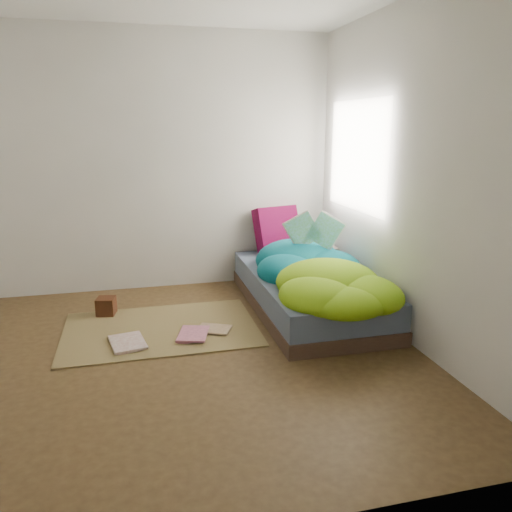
{
  "coord_description": "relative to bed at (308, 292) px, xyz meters",
  "views": [
    {
      "loc": [
        -0.32,
        -3.45,
        1.67
      ],
      "look_at": [
        0.73,
        0.75,
        0.54
      ],
      "focal_mm": 35.0,
      "sensor_mm": 36.0,
      "label": 1
    }
  ],
  "objects": [
    {
      "name": "floor_book_c",
      "position": [
        -0.98,
        -0.41,
        -0.15
      ],
      "size": [
        0.33,
        0.3,
        0.02
      ],
      "primitive_type": "imported",
      "rotation": [
        0.0,
        0.0,
        1.11
      ],
      "color": "tan",
      "rests_on": "rug"
    },
    {
      "name": "open_book",
      "position": [
        0.1,
        0.13,
        0.65
      ],
      "size": [
        0.46,
        0.23,
        0.28
      ],
      "primitive_type": null,
      "rotation": [
        0.0,
        0.0,
        -0.3
      ],
      "color": "#328E2E",
      "rests_on": "duvet"
    },
    {
      "name": "floor_book_a",
      "position": [
        -1.77,
        -0.45,
        -0.14
      ],
      "size": [
        0.31,
        0.39,
        0.03
      ],
      "primitive_type": "imported",
      "rotation": [
        0.0,
        0.0,
        0.18
      ],
      "color": "white",
      "rests_on": "rug"
    },
    {
      "name": "rug",
      "position": [
        -1.37,
        -0.17,
        -0.16
      ],
      "size": [
        1.6,
        1.1,
        0.01
      ],
      "primitive_type": "cube",
      "color": "brown",
      "rests_on": "ground"
    },
    {
      "name": "pillow_floral",
      "position": [
        0.2,
        0.61,
        0.23
      ],
      "size": [
        0.63,
        0.49,
        0.12
      ],
      "primitive_type": "cube",
      "rotation": [
        0.0,
        0.0,
        0.28
      ],
      "color": "beige",
      "rests_on": "bed"
    },
    {
      "name": "wooden_box",
      "position": [
        -1.83,
        0.28,
        -0.08
      ],
      "size": [
        0.19,
        0.19,
        0.16
      ],
      "primitive_type": "cube",
      "rotation": [
        0.0,
        0.0,
        -0.21
      ],
      "color": "#3A180D",
      "rests_on": "rug"
    },
    {
      "name": "pillow_magenta",
      "position": [
        -0.04,
        0.9,
        0.41
      ],
      "size": [
        0.51,
        0.28,
        0.49
      ],
      "primitive_type": "cube",
      "rotation": [
        0.0,
        0.0,
        0.27
      ],
      "color": "#4C052D",
      "rests_on": "bed"
    },
    {
      "name": "bed",
      "position": [
        0.0,
        0.0,
        0.0
      ],
      "size": [
        1.0,
        2.0,
        0.34
      ],
      "color": "#3B2920",
      "rests_on": "ground"
    },
    {
      "name": "ground",
      "position": [
        -1.22,
        -0.72,
        -0.17
      ],
      "size": [
        3.5,
        3.5,
        0.0
      ],
      "primitive_type": "cube",
      "color": "#45311A",
      "rests_on": "ground"
    },
    {
      "name": "duvet",
      "position": [
        0.0,
        -0.22,
        0.34
      ],
      "size": [
        0.96,
        1.84,
        0.34
      ],
      "primitive_type": null,
      "color": "navy",
      "rests_on": "bed"
    },
    {
      "name": "room_walls",
      "position": [
        -1.21,
        -0.71,
        1.46
      ],
      "size": [
        3.54,
        3.54,
        2.62
      ],
      "color": "beige",
      "rests_on": "ground"
    },
    {
      "name": "floor_book_b",
      "position": [
        -1.24,
        -0.37,
        -0.14
      ],
      "size": [
        0.31,
        0.37,
        0.03
      ],
      "primitive_type": "imported",
      "rotation": [
        0.0,
        0.0,
        -0.28
      ],
      "color": "pink",
      "rests_on": "rug"
    }
  ]
}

